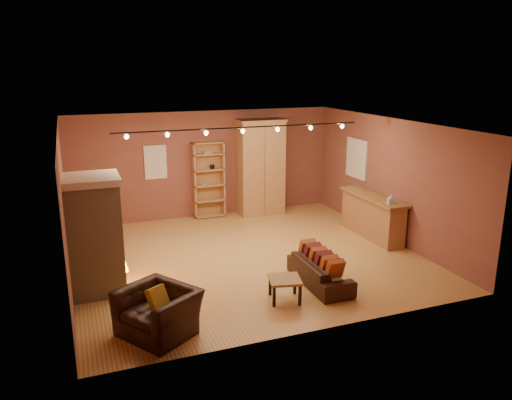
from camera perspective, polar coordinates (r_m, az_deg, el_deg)
name	(u,v)px	position (r m, az deg, el deg)	size (l,w,h in m)	color
floor	(247,257)	(10.67, -1.07, -6.49)	(7.00, 7.00, 0.00)	#AD7B3D
ceiling	(246,125)	(9.98, -1.15, 8.62)	(7.00, 7.00, 0.00)	#562F1B
back_wall	(205,164)	(13.27, -5.86, 4.07)	(7.00, 0.02, 2.80)	brown
left_wall	(65,210)	(9.68, -21.00, -1.07)	(0.02, 6.50, 2.80)	brown
right_wall	(390,180)	(11.85, 15.05, 2.27)	(0.02, 6.50, 2.80)	brown
fireplace	(95,235)	(9.21, -17.93, -3.82)	(1.01, 0.98, 2.12)	#C4B288
back_window	(155,162)	(12.96, -11.42, 4.25)	(0.56, 0.04, 0.86)	white
bookcase	(208,179)	(13.25, -5.51, 2.43)	(0.83, 0.32, 2.02)	tan
armoire	(260,167)	(13.43, 0.50, 3.79)	(1.26, 0.71, 2.57)	tan
bar_counter	(372,216)	(12.04, 13.12, -1.77)	(0.57, 2.10, 1.01)	#A8764D
tissue_box	(391,200)	(11.28, 15.13, 0.04)	(0.15, 0.15, 0.22)	#97CDF1
right_window	(357,159)	(12.92, 11.42, 4.67)	(0.05, 0.90, 1.00)	white
loveseat	(320,267)	(9.35, 7.33, -7.58)	(0.49, 1.61, 0.70)	black
armchair	(158,304)	(7.77, -11.15, -11.63)	(1.19, 1.29, 0.95)	black
coffee_table	(285,282)	(8.70, 3.31, -9.29)	(0.64, 0.64, 0.40)	olive
track_rail	(243,129)	(10.18, -1.52, 8.08)	(5.20, 0.09, 0.13)	black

